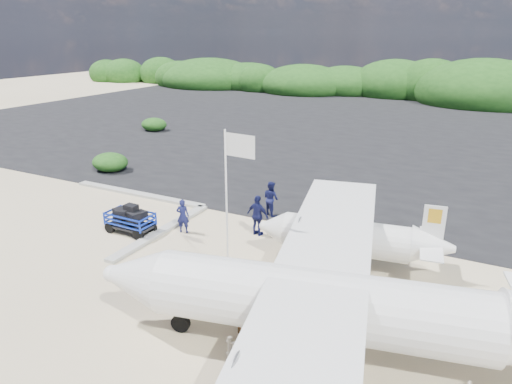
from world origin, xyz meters
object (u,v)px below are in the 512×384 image
Objects in this scene: signboard at (260,337)px; aircraft_small at (260,121)px; baggage_cart at (131,233)px; crew_c at (258,216)px; crew_a at (183,216)px; crew_b at (271,198)px; flagpole at (228,285)px.

signboard is 0.20× the size of aircraft_small.
baggage_cart is 6.05m from crew_c.
crew_c is (3.26, 1.32, 0.15)m from crew_a.
aircraft_small is (-9.70, 27.34, -0.82)m from crew_a.
crew_b is at bearing 105.10° from signboard.
crew_a is 0.91× the size of crew_b.
crew_a is at bearing 101.22° from aircraft_small.
flagpole reaches higher than crew_b.
baggage_cart is 9.86m from signboard.
crew_b is 26.62m from aircraft_small.
crew_b reaches higher than baggage_cart.
baggage_cart is at bearing 70.63° from crew_b.
flagpole is 5.41m from crew_a.
signboard is (2.45, -2.23, 0.00)m from flagpole.
crew_b reaches higher than signboard.
signboard reaches higher than baggage_cart.
crew_c is at bearing 126.68° from crew_b.
baggage_cart is 1.24× the size of crew_c.
baggage_cart is 2.60m from crew_a.
crew_c is 29.09m from aircraft_small.
crew_c reaches higher than crew_b.
flagpole is 4.70m from crew_c.
baggage_cart is 1.55× the size of signboard.
signboard is at bearing -42.32° from flagpole.
crew_b is at bearing -70.19° from crew_c.
aircraft_small is at bearing 108.24° from signboard.
aircraft_small is (-7.54, 28.53, 0.00)m from baggage_cart.
crew_c is at bearing 25.34° from baggage_cart.
flagpole is at bearing 111.27° from crew_c.
crew_b is at bearing -147.76° from crew_a.
baggage_cart is 1.33× the size of crew_b.
flagpole is (6.47, -1.97, 0.00)m from baggage_cart.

